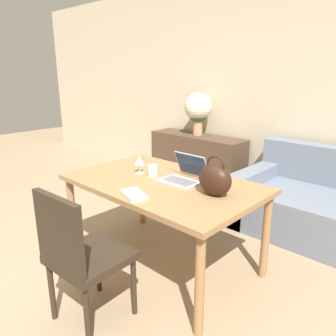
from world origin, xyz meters
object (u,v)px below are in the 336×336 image
Objects in this scene: drinking_glass at (153,170)px; handbag at (215,179)px; laptop at (185,174)px; wine_glass at (139,161)px; flower_vase at (198,109)px; couch at (332,210)px; chair at (80,252)px.

handbag reaches higher than drinking_glass.
laptop is 2.05× the size of wine_glass.
handbag is 0.51× the size of flower_vase.
couch is 3.13× the size of flower_vase.
couch is 11.64× the size of wine_glass.
laptop is (-0.75, -1.30, 0.51)m from couch.
wine_glass is (-0.40, 0.85, 0.33)m from chair.
chair reaches higher than wine_glass.
laptop is 1.94m from flower_vase.
flower_vase is at bearing 131.34° from handbag.
couch is 18.60× the size of drinking_glass.
chair reaches higher than drinking_glass.
drinking_glass reaches higher than couch.
handbag is (-0.39, -1.40, 0.57)m from couch.
couch is 1.91m from wine_glass.
laptop is 0.55× the size of flower_vase.
chair is at bearing -90.65° from laptop.
wine_glass is 0.76m from handbag.
couch is 2.04m from flower_vase.
chair is at bearing -73.38° from drinking_glass.
flower_vase is at bearing 125.43° from laptop.
handbag reaches higher than couch.
laptop reaches higher than chair.
laptop is at bearing -54.57° from flower_vase.
laptop is at bearing 164.00° from handbag.
flower_vase is (-0.84, 1.66, 0.30)m from drinking_glass.
laptop reaches higher than couch.
wine_glass is 1.84m from flower_vase.
drinking_glass is at bearing -63.06° from flower_vase.
wine_glass is at bearing -129.09° from couch.
drinking_glass is at bearing 179.13° from handbag.
chair reaches higher than couch.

